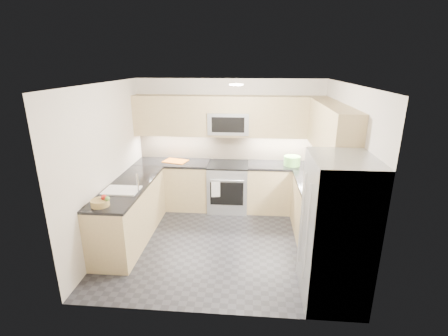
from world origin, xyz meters
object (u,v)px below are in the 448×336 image
microwave (229,123)px  refrigerator (336,231)px  gas_range (228,187)px  fruit_basket (100,203)px  utensil_bowl (292,161)px  cutting_board (176,161)px

microwave → refrigerator: 3.04m
gas_range → fruit_basket: bearing=-127.4°
utensil_bowl → fruit_basket: size_ratio=1.25×
gas_range → utensil_bowl: 1.33m
refrigerator → cutting_board: bearing=135.1°
gas_range → utensil_bowl: (1.20, -0.01, 0.57)m
gas_range → utensil_bowl: size_ratio=2.98×
cutting_board → fruit_basket: (-0.54, -2.12, 0.04)m
microwave → cutting_board: size_ratio=1.71×
cutting_board → fruit_basket: size_ratio=1.81×
refrigerator → utensil_bowl: refrigerator is taller
utensil_bowl → fruit_basket: (-2.78, -2.05, -0.04)m
utensil_bowl → cutting_board: (-2.24, 0.06, -0.08)m
gas_range → utensil_bowl: bearing=-0.5°
gas_range → microwave: microwave is taller
refrigerator → utensil_bowl: bearing=95.9°
utensil_bowl → cutting_board: bearing=178.4°
microwave → utensil_bowl: 1.38m
utensil_bowl → fruit_basket: 3.46m
microwave → utensil_bowl: microwave is taller
utensil_bowl → microwave: bearing=173.5°
cutting_board → microwave: bearing=4.1°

